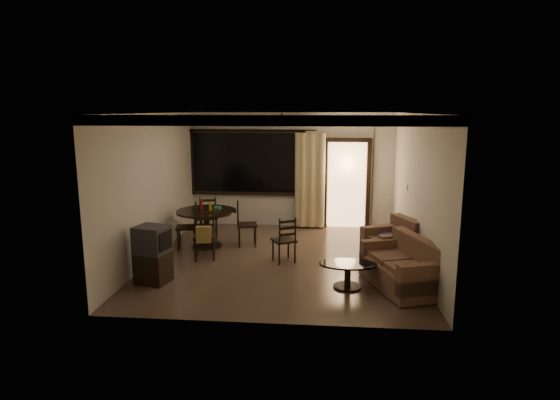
# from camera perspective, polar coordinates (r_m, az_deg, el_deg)

# --- Properties ---
(ground) EXTENTS (5.50, 5.50, 0.00)m
(ground) POSITION_cam_1_polar(r_m,az_deg,el_deg) (9.14, 0.22, -7.30)
(ground) COLOR #7F6651
(ground) RESTS_ON ground
(room_shell) EXTENTS (5.50, 6.70, 5.50)m
(room_shell) POSITION_cam_1_polar(r_m,az_deg,el_deg) (10.47, 4.33, 5.27)
(room_shell) COLOR beige
(room_shell) RESTS_ON ground
(dining_table) EXTENTS (1.26, 1.26, 1.00)m
(dining_table) POSITION_cam_1_polar(r_m,az_deg,el_deg) (9.97, -8.94, -2.19)
(dining_table) COLOR black
(dining_table) RESTS_ON ground
(dining_chair_west) EXTENTS (0.49, 0.49, 0.95)m
(dining_chair_west) POSITION_cam_1_polar(r_m,az_deg,el_deg) (10.00, -11.20, -4.21)
(dining_chair_west) COLOR black
(dining_chair_west) RESTS_ON ground
(dining_chair_east) EXTENTS (0.49, 0.49, 0.95)m
(dining_chair_east) POSITION_cam_1_polar(r_m,az_deg,el_deg) (10.04, -4.10, -3.97)
(dining_chair_east) COLOR black
(dining_chair_east) RESTS_ON ground
(dining_chair_south) EXTENTS (0.49, 0.54, 0.95)m
(dining_chair_south) POSITION_cam_1_polar(r_m,az_deg,el_deg) (9.22, -9.17, -5.30)
(dining_chair_south) COLOR black
(dining_chair_south) RESTS_ON ground
(dining_chair_north) EXTENTS (0.49, 0.49, 0.95)m
(dining_chair_north) POSITION_cam_1_polar(r_m,az_deg,el_deg) (10.81, -8.67, -2.98)
(dining_chair_north) COLOR black
(dining_chair_north) RESTS_ON ground
(tv_cabinet) EXTENTS (0.60, 0.56, 0.97)m
(tv_cabinet) POSITION_cam_1_polar(r_m,az_deg,el_deg) (8.15, -15.25, -6.40)
(tv_cabinet) COLOR black
(tv_cabinet) RESTS_ON ground
(sofa) EXTENTS (1.25, 1.70, 0.81)m
(sofa) POSITION_cam_1_polar(r_m,az_deg,el_deg) (7.94, 14.89, -8.10)
(sofa) COLOR #4D2923
(sofa) RESTS_ON ground
(armchair) EXTENTS (1.11, 1.11, 0.85)m
(armchair) POSITION_cam_1_polar(r_m,az_deg,el_deg) (9.06, 13.61, -5.45)
(armchair) COLOR #4D2923
(armchair) RESTS_ON ground
(coffee_table) EXTENTS (0.94, 0.56, 0.41)m
(coffee_table) POSITION_cam_1_polar(r_m,az_deg,el_deg) (7.78, 8.25, -8.60)
(coffee_table) COLOR black
(coffee_table) RESTS_ON ground
(side_chair) EXTENTS (0.53, 0.53, 0.89)m
(side_chair) POSITION_cam_1_polar(r_m,az_deg,el_deg) (8.95, 0.51, -5.93)
(side_chair) COLOR black
(side_chair) RESTS_ON ground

